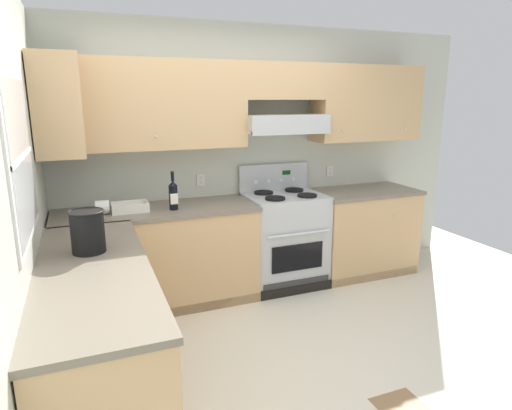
# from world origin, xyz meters

# --- Properties ---
(ground_plane) EXTENTS (7.04, 7.04, 0.00)m
(ground_plane) POSITION_xyz_m (0.00, 0.00, 0.00)
(ground_plane) COLOR beige
(floor_accent_tile) EXTENTS (0.30, 0.30, 0.01)m
(floor_accent_tile) POSITION_xyz_m (0.45, -0.73, 0.00)
(floor_accent_tile) COLOR olive
(floor_accent_tile) RESTS_ON ground_plane
(wall_back) EXTENTS (4.68, 0.57, 2.55)m
(wall_back) POSITION_xyz_m (0.41, 1.53, 1.48)
(wall_back) COLOR beige
(wall_back) RESTS_ON ground_plane
(wall_left) EXTENTS (0.47, 4.00, 2.55)m
(wall_left) POSITION_xyz_m (-1.59, 0.23, 1.34)
(wall_left) COLOR beige
(wall_left) RESTS_ON ground_plane
(counter_back_run) EXTENTS (3.60, 0.65, 0.91)m
(counter_back_run) POSITION_xyz_m (0.17, 1.24, 0.45)
(counter_back_run) COLOR tan
(counter_back_run) RESTS_ON ground_plane
(counter_left_run) EXTENTS (0.63, 1.91, 0.91)m
(counter_left_run) POSITION_xyz_m (-1.24, -0.00, 0.45)
(counter_left_run) COLOR tan
(counter_left_run) RESTS_ON ground_plane
(stove) EXTENTS (0.76, 0.62, 1.20)m
(stove) POSITION_xyz_m (0.58, 1.25, 0.48)
(stove) COLOR #B7BABC
(stove) RESTS_ON ground_plane
(wine_bottle) EXTENTS (0.08, 0.08, 0.34)m
(wine_bottle) POSITION_xyz_m (-0.54, 1.16, 1.04)
(wine_bottle) COLOR black
(wine_bottle) RESTS_ON counter_back_run
(bowl) EXTENTS (0.31, 0.20, 0.08)m
(bowl) POSITION_xyz_m (-0.90, 1.23, 0.94)
(bowl) COLOR white
(bowl) RESTS_ON counter_back_run
(bucket) EXTENTS (0.22, 0.22, 0.27)m
(bucket) POSITION_xyz_m (-1.25, 0.27, 1.05)
(bucket) COLOR black
(bucket) RESTS_ON counter_left_run
(paper_towel_roll) EXTENTS (0.11, 0.12, 0.12)m
(paper_towel_roll) POSITION_xyz_m (-1.12, 1.22, 0.97)
(paper_towel_roll) COLOR white
(paper_towel_roll) RESTS_ON counter_back_run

